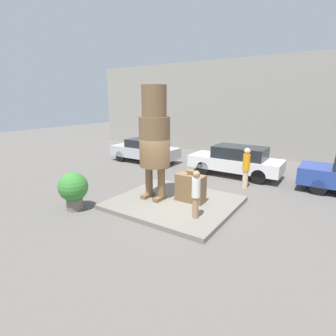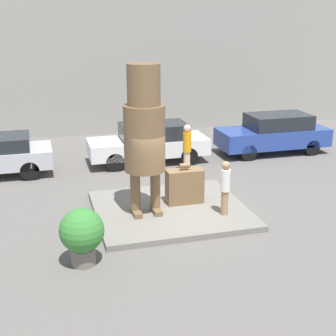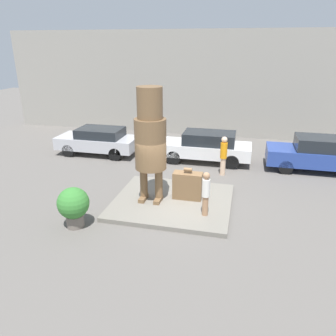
% 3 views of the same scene
% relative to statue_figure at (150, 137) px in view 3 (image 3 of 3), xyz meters
% --- Properties ---
extents(ground_plane, '(60.00, 60.00, 0.00)m').
position_rel_statue_figure_xyz_m(ground_plane, '(0.79, 0.16, -2.66)').
color(ground_plane, '#605B56').
extents(pedestal, '(4.43, 3.98, 0.17)m').
position_rel_statue_figure_xyz_m(pedestal, '(0.79, 0.16, -2.57)').
color(pedestal, slate).
rests_on(pedestal, ground_plane).
extents(building_backdrop, '(28.00, 0.60, 6.66)m').
position_rel_statue_figure_xyz_m(building_backdrop, '(0.79, 10.82, 0.67)').
color(building_backdrop, gray).
rests_on(building_backdrop, ground_plane).
extents(statue_figure, '(1.15, 1.15, 4.26)m').
position_rel_statue_figure_xyz_m(statue_figure, '(0.00, 0.00, 0.00)').
color(statue_figure, brown).
rests_on(statue_figure, pedestal).
extents(giant_suitcase, '(1.11, 0.49, 1.26)m').
position_rel_statue_figure_xyz_m(giant_suitcase, '(1.32, 0.44, -1.96)').
color(giant_suitcase, brown).
rests_on(giant_suitcase, pedestal).
extents(tourist, '(0.27, 0.27, 1.60)m').
position_rel_statue_figure_xyz_m(tourist, '(2.15, -0.73, -1.62)').
color(tourist, '#A87A56').
rests_on(tourist, pedestal).
extents(parked_car_silver, '(4.38, 1.83, 1.48)m').
position_rel_statue_figure_xyz_m(parked_car_silver, '(-4.56, 5.16, -1.86)').
color(parked_car_silver, '#B7B7BC').
rests_on(parked_car_silver, ground_plane).
extents(parked_car_white, '(4.73, 1.74, 1.58)m').
position_rel_statue_figure_xyz_m(parked_car_white, '(1.39, 5.29, -1.82)').
color(parked_car_white, silver).
rests_on(parked_car_white, ground_plane).
extents(parked_car_blue, '(4.70, 1.81, 1.67)m').
position_rel_statue_figure_xyz_m(parked_car_blue, '(6.82, 5.25, -1.78)').
color(parked_car_blue, '#284293').
rests_on(parked_car_blue, ground_plane).
extents(planter_pot, '(1.05, 1.05, 1.40)m').
position_rel_statue_figure_xyz_m(planter_pot, '(-2.02, -2.24, -1.86)').
color(planter_pot, '#70665B').
rests_on(planter_pot, ground_plane).
extents(worker_hivis, '(0.31, 0.31, 1.85)m').
position_rel_statue_figure_xyz_m(worker_hivis, '(2.41, 3.63, -1.65)').
color(worker_hivis, beige).
rests_on(worker_hivis, ground_plane).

